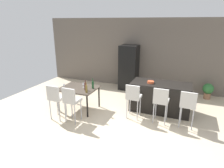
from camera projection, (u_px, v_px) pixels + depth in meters
ground_plane at (136, 120)px, 5.67m from camera, size 10.00×10.00×0.00m
back_wall at (157, 55)px, 7.92m from camera, size 10.00×0.12×2.90m
kitchen_island at (160, 97)px, 6.17m from camera, size 1.83×0.86×0.92m
bar_chair_left at (133, 96)px, 5.61m from camera, size 0.40×0.40×1.05m
bar_chair_middle at (161, 100)px, 5.33m from camera, size 0.41×0.41×1.05m
bar_chair_right at (188, 104)px, 5.08m from camera, size 0.43×0.43×1.05m
dining_table at (79, 90)px, 6.20m from camera, size 1.15×0.93×0.74m
dining_chair_near at (56, 97)px, 5.55m from camera, size 0.41×0.41×1.05m
dining_chair_far at (71, 99)px, 5.37m from camera, size 0.41×0.41×1.05m
wine_bottle_right at (93, 85)px, 6.08m from camera, size 0.06×0.06×0.33m
wine_bottle_inner at (85, 86)px, 5.93m from camera, size 0.07×0.07×0.31m
wine_bottle_near at (86, 89)px, 5.73m from camera, size 0.07×0.07×0.31m
wine_glass_left at (64, 84)px, 6.11m from camera, size 0.07×0.07×0.17m
wine_glass_middle at (83, 84)px, 6.18m from camera, size 0.07×0.07×0.17m
refrigerator at (129, 68)px, 8.06m from camera, size 0.72×0.68×1.84m
fruit_bowl at (151, 82)px, 6.02m from camera, size 0.21×0.21×0.07m
potted_plant at (208, 90)px, 7.15m from camera, size 0.39×0.39×0.59m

